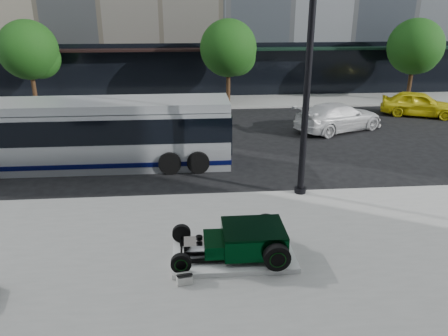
{
  "coord_description": "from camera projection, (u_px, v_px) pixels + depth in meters",
  "views": [
    {
      "loc": [
        -1.79,
        -16.96,
        6.9
      ],
      "look_at": [
        -0.56,
        -2.2,
        1.2
      ],
      "focal_mm": 35.0,
      "sensor_mm": 36.0,
      "label": 1
    }
  ],
  "objects": [
    {
      "name": "street_trees",
      "position": [
        230.0,
        50.0,
        29.29
      ],
      "size": [
        29.8,
        3.8,
        5.7
      ],
      "color": "black",
      "rests_on": "sidewalk_far"
    },
    {
      "name": "info_plaque",
      "position": [
        184.0,
        278.0,
        11.18
      ],
      "size": [
        0.44,
        0.36,
        0.31
      ],
      "color": "silver",
      "rests_on": "sidewalk_near"
    },
    {
      "name": "transit_bus",
      "position": [
        92.0,
        133.0,
        19.0
      ],
      "size": [
        12.12,
        2.88,
        2.92
      ],
      "color": "#B6BBC0",
      "rests_on": "ground"
    },
    {
      "name": "ground",
      "position": [
        233.0,
        175.0,
        18.39
      ],
      "size": [
        120.0,
        120.0,
        0.0
      ],
      "primitive_type": "plane",
      "color": "black",
      "rests_on": "ground"
    },
    {
      "name": "lamppost",
      "position": [
        306.0,
        97.0,
        15.18
      ],
      "size": [
        0.43,
        0.43,
        7.86
      ],
      "color": "black",
      "rests_on": "sidewalk_near"
    },
    {
      "name": "sidewalk_far",
      "position": [
        213.0,
        102.0,
        31.39
      ],
      "size": [
        70.0,
        4.0,
        0.12
      ],
      "primitive_type": "cube",
      "color": "gray",
      "rests_on": "ground"
    },
    {
      "name": "display_plinth",
      "position": [
        233.0,
        256.0,
        12.26
      ],
      "size": [
        3.4,
        1.8,
        0.15
      ],
      "primitive_type": "cube",
      "color": "silver",
      "rests_on": "sidewalk_near"
    },
    {
      "name": "white_sedan",
      "position": [
        339.0,
        117.0,
        24.54
      ],
      "size": [
        5.76,
        4.12,
        1.55
      ],
      "primitive_type": "imported",
      "rotation": [
        0.0,
        0.0,
        1.98
      ],
      "color": "white",
      "rests_on": "ground"
    },
    {
      "name": "yellow_taxi",
      "position": [
        419.0,
        104.0,
        27.65
      ],
      "size": [
        4.9,
        3.48,
        1.55
      ],
      "primitive_type": "imported",
      "rotation": [
        0.0,
        0.0,
        1.16
      ],
      "color": "yellow",
      "rests_on": "ground"
    },
    {
      "name": "hot_rod",
      "position": [
        245.0,
        240.0,
        12.1
      ],
      "size": [
        3.22,
        2.0,
        0.81
      ],
      "color": "black",
      "rests_on": "display_plinth"
    }
  ]
}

